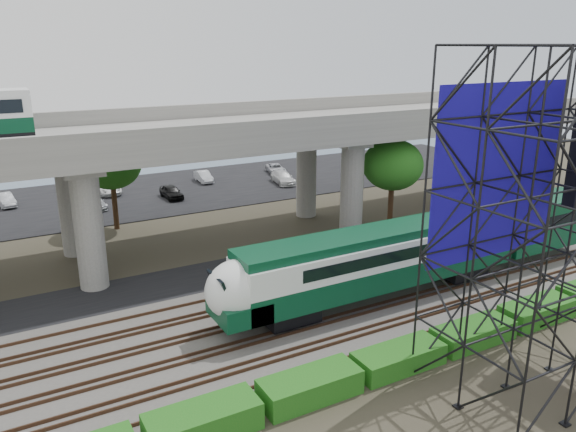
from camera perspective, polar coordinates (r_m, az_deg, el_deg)
ground at (r=31.11m, az=4.49°, el=-11.87°), size 140.00×140.00×0.00m
ballast_bed at (r=32.55m, az=2.52°, el=-10.25°), size 90.00×12.00×0.20m
service_road at (r=39.38m, az=-3.98°, el=-5.33°), size 90.00×5.00×0.08m
parking_lot at (r=60.46m, az=-13.54°, el=2.27°), size 90.00×18.00×0.08m
harbor_water at (r=81.41m, az=-17.86°, el=5.67°), size 140.00×40.00×0.03m
rail_tracks at (r=32.46m, az=2.53°, el=-9.97°), size 90.00×9.52×0.16m
commuter_train at (r=35.34m, az=12.41°, el=-3.44°), size 29.30×3.06×4.30m
overpass at (r=41.55m, az=-9.15°, el=7.44°), size 80.00×12.00×12.40m
scaffold_tower at (r=26.68m, az=25.06°, el=-1.05°), size 9.36×6.36×15.00m
hedge_strip at (r=28.42m, az=11.18°, el=-13.90°), size 34.60×1.80×1.20m
trees at (r=41.24m, az=-13.42°, el=3.36°), size 40.94×16.94×7.69m
parked_cars at (r=59.75m, az=-13.54°, el=2.75°), size 37.67×9.69×1.31m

